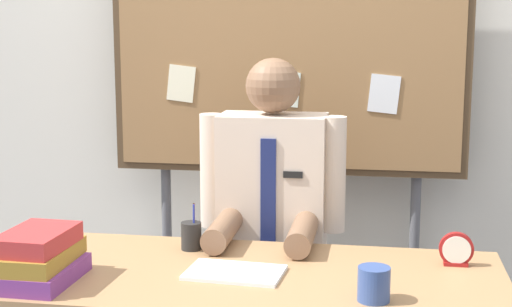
% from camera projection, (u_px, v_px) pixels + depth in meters
% --- Properties ---
extents(back_wall, '(6.40, 0.08, 2.70)m').
position_uv_depth(back_wall, '(293.00, 59.00, 3.43)').
color(back_wall, silver).
rests_on(back_wall, ground_plane).
extents(desk, '(1.60, 0.70, 0.75)m').
position_uv_depth(desk, '(247.00, 303.00, 2.40)').
color(desk, '#9E754C').
rests_on(desk, ground_plane).
extents(person, '(0.55, 0.56, 1.39)m').
position_uv_depth(person, '(272.00, 253.00, 2.92)').
color(person, '#2D2D33').
rests_on(person, ground_plane).
extents(bulletin_board, '(1.52, 0.09, 2.09)m').
position_uv_depth(bulletin_board, '(288.00, 36.00, 3.21)').
color(bulletin_board, '#4C3823').
rests_on(bulletin_board, ground_plane).
extents(book_stack, '(0.21, 0.30, 0.16)m').
position_uv_depth(book_stack, '(40.00, 258.00, 2.29)').
color(book_stack, '#72337F').
rests_on(book_stack, desk).
extents(open_notebook, '(0.31, 0.21, 0.01)m').
position_uv_depth(open_notebook, '(235.00, 273.00, 2.37)').
color(open_notebook, white).
rests_on(open_notebook, desk).
extents(desk_clock, '(0.11, 0.04, 0.11)m').
position_uv_depth(desk_clock, '(456.00, 251.00, 2.45)').
color(desk_clock, maroon).
rests_on(desk_clock, desk).
extents(coffee_mug, '(0.09, 0.09, 0.10)m').
position_uv_depth(coffee_mug, '(374.00, 284.00, 2.14)').
color(coffee_mug, '#334C8C').
rests_on(coffee_mug, desk).
extents(pen_holder, '(0.07, 0.07, 0.16)m').
position_uv_depth(pen_holder, '(191.00, 235.00, 2.62)').
color(pen_holder, '#262626').
rests_on(pen_holder, desk).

